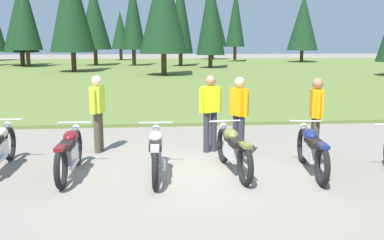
{
  "coord_description": "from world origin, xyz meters",
  "views": [
    {
      "loc": [
        -0.72,
        -7.41,
        2.4
      ],
      "look_at": [
        0.0,
        0.6,
        0.9
      ],
      "focal_mm": 39.92,
      "sensor_mm": 36.0,
      "label": 1
    }
  ],
  "objects": [
    {
      "name": "rider_near_row_end",
      "position": [
        1.02,
        1.15,
        0.95
      ],
      "size": [
        0.35,
        0.51,
        1.67
      ],
      "color": "#2D2D38",
      "rests_on": "ground"
    },
    {
      "name": "motorcycle_navy",
      "position": [
        2.14,
        -0.08,
        0.44
      ],
      "size": [
        0.62,
        2.1,
        0.88
      ],
      "color": "black",
      "rests_on": "ground"
    },
    {
      "name": "motorcycle_silver",
      "position": [
        -0.7,
        -0.0,
        0.44
      ],
      "size": [
        0.62,
        2.1,
        0.88
      ],
      "color": "black",
      "rests_on": "ground"
    },
    {
      "name": "rider_checking_bike",
      "position": [
        0.49,
        1.61,
        0.95
      ],
      "size": [
        0.51,
        0.35,
        1.67
      ],
      "color": "#2D2D38",
      "rests_on": "ground"
    },
    {
      "name": "grass_moorland",
      "position": [
        0.0,
        26.43,
        0.05
      ],
      "size": [
        80.0,
        44.0,
        0.1
      ],
      "primitive_type": "cube",
      "color": "#5B7033",
      "rests_on": "ground"
    },
    {
      "name": "forest_treeline",
      "position": [
        -2.87,
        34.25,
        4.59
      ],
      "size": [
        37.84,
        29.62,
        8.64
      ],
      "color": "#47331E",
      "rests_on": "ground"
    },
    {
      "name": "motorcycle_maroon",
      "position": [
        -2.24,
        0.16,
        0.44
      ],
      "size": [
        0.62,
        2.1,
        0.88
      ],
      "color": "black",
      "rests_on": "ground"
    },
    {
      "name": "motorcycle_olive",
      "position": [
        0.71,
        0.06,
        0.44
      ],
      "size": [
        0.62,
        2.1,
        0.88
      ],
      "color": "black",
      "rests_on": "ground"
    },
    {
      "name": "ground_plane",
      "position": [
        0.0,
        0.0,
        0.0
      ],
      "size": [
        140.0,
        140.0,
        0.0
      ],
      "primitive_type": "plane",
      "color": "gray"
    },
    {
      "name": "rider_with_back_turned",
      "position": [
        -1.93,
        1.79,
        0.95
      ],
      "size": [
        0.3,
        0.54,
        1.67
      ],
      "color": "#4C4233",
      "rests_on": "ground"
    },
    {
      "name": "rider_in_hivis_vest",
      "position": [
        2.54,
        0.83,
        0.95
      ],
      "size": [
        0.29,
        0.54,
        1.67
      ],
      "color": "#4C4233",
      "rests_on": "ground"
    }
  ]
}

